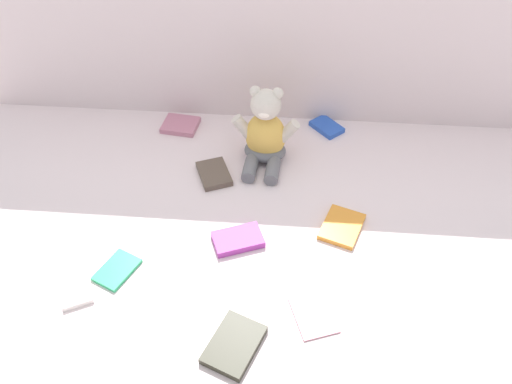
% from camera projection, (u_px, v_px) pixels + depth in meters
% --- Properties ---
extents(ground_plane, '(3.20, 3.20, 0.00)m').
position_uv_depth(ground_plane, '(258.00, 193.00, 1.49)').
color(ground_plane, silver).
extents(backdrop_drape, '(1.86, 0.03, 0.70)m').
position_uv_depth(backdrop_drape, '(268.00, 14.00, 1.51)').
color(backdrop_drape, silver).
rests_on(backdrop_drape, ground_plane).
extents(teddy_bear, '(0.20, 0.18, 0.24)m').
position_uv_depth(teddy_bear, '(265.00, 135.00, 1.53)').
color(teddy_bear, '#E5B24C').
rests_on(teddy_bear, ground_plane).
extents(book_case_0, '(0.13, 0.15, 0.01)m').
position_uv_depth(book_case_0, '(342.00, 227.00, 1.38)').
color(book_case_0, orange).
rests_on(book_case_0, ground_plane).
extents(book_case_1, '(0.12, 0.12, 0.02)m').
position_uv_depth(book_case_1, '(327.00, 127.00, 1.69)').
color(book_case_1, blue).
rests_on(book_case_1, ground_plane).
extents(book_case_2, '(0.14, 0.16, 0.02)m').
position_uv_depth(book_case_2, '(234.00, 345.00, 1.13)').
color(book_case_2, '#2A291D').
rests_on(book_case_2, ground_plane).
extents(book_case_3, '(0.12, 0.14, 0.01)m').
position_uv_depth(book_case_3, '(314.00, 315.00, 1.19)').
color(book_case_3, '#B2727F').
rests_on(book_case_3, ground_plane).
extents(book_case_4, '(0.15, 0.12, 0.02)m').
position_uv_depth(book_case_4, '(238.00, 239.00, 1.35)').
color(book_case_4, '#9B3192').
rests_on(book_case_4, ground_plane).
extents(book_case_5, '(0.11, 0.13, 0.01)m').
position_uv_depth(book_case_5, '(75.00, 288.00, 1.24)').
color(book_case_5, white).
rests_on(book_case_5, ground_plane).
extents(book_case_6, '(0.12, 0.11, 0.02)m').
position_uv_depth(book_case_6, '(181.00, 125.00, 1.70)').
color(book_case_6, '#B76E85').
rests_on(book_case_6, ground_plane).
extents(book_case_7, '(0.11, 0.13, 0.01)m').
position_uv_depth(book_case_7, '(117.00, 270.00, 1.28)').
color(book_case_7, '#28A264').
rests_on(book_case_7, ground_plane).
extents(book_case_8, '(0.12, 0.14, 0.02)m').
position_uv_depth(book_case_8, '(214.00, 174.00, 1.53)').
color(book_case_8, brown).
rests_on(book_case_8, ground_plane).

